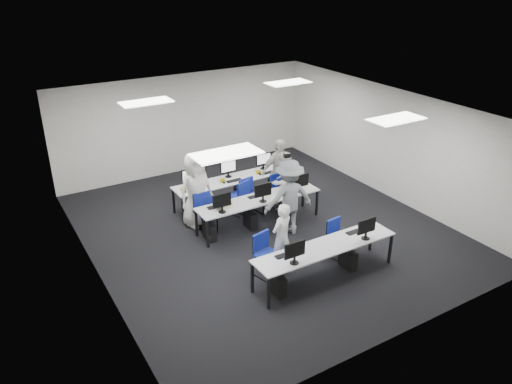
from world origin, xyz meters
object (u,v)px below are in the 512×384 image
photographer (289,198)px  chair_6 (238,202)px  chair_3 (251,204)px  chair_1 (338,245)px  chair_7 (276,196)px  student_2 (196,190)px  desk_mid (259,200)px  chair_0 (267,263)px  chair_5 (199,213)px  student_3 (279,171)px  chair_4 (280,197)px  student_1 (282,181)px  student_0 (282,237)px  chair_2 (208,220)px  desk_front (326,248)px

photographer → chair_6: bearing=-61.9°
chair_3 → chair_1: bearing=-86.8°
chair_7 → student_2: bearing=156.1°
chair_1 → photographer: bearing=97.4°
desk_mid → chair_0: bearing=-116.7°
chair_0 → chair_6: chair_6 is taller
chair_3 → chair_5: 1.38m
chair_3 → student_3: (1.04, 0.30, 0.58)m
chair_1 → chair_7: size_ratio=0.97×
chair_4 → student_1: bearing=-95.9°
chair_3 → student_0: size_ratio=0.63×
chair_1 → chair_2: chair_1 is taller
desk_mid → student_2: bearing=146.7°
chair_2 → student_0: 2.43m
chair_0 → student_0: student_0 is taller
chair_4 → student_3: size_ratio=0.51×
chair_7 → student_2: student_2 is taller
chair_4 → chair_1: bearing=-97.1°
student_2 → chair_6: bearing=-10.0°
student_0 → student_1: (1.58, 2.35, 0.03)m
chair_7 → chair_5: bearing=156.4°
desk_mid → photographer: photographer is taller
chair_7 → student_1: (0.04, -0.22, 0.51)m
chair_0 → chair_3: 2.79m
chair_3 → photographer: size_ratio=0.51×
desk_front → student_0: 0.94m
chair_5 → chair_6: 1.12m
chair_6 → student_1: student_1 is taller
photographer → chair_3: bearing=-68.7°
student_1 → student_2: size_ratio=0.84×
photographer → student_2: bearing=-32.6°
desk_mid → chair_4: bearing=29.6°
desk_front → chair_6: size_ratio=3.40×
student_2 → photographer: bearing=-52.4°
desk_mid → student_1: 1.12m
desk_front → chair_0: size_ratio=3.41×
desk_mid → photographer: size_ratio=1.72×
chair_1 → chair_6: bearing=99.6°
desk_front → chair_1: (0.77, 0.51, -0.41)m
chair_3 → student_1: 1.00m
chair_2 → student_2: bearing=118.7°
chair_3 → student_2: size_ratio=0.51×
chair_5 → chair_6: chair_6 is taller
chair_2 → chair_6: size_ratio=0.87×
chair_4 → photographer: bearing=-117.7°
chair_5 → student_1: size_ratio=0.59×
desk_mid → chair_6: size_ratio=3.40×
photographer → student_1: bearing=-107.5°
student_1 → chair_7: bearing=-101.2°
chair_6 → student_3: student_3 is taller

